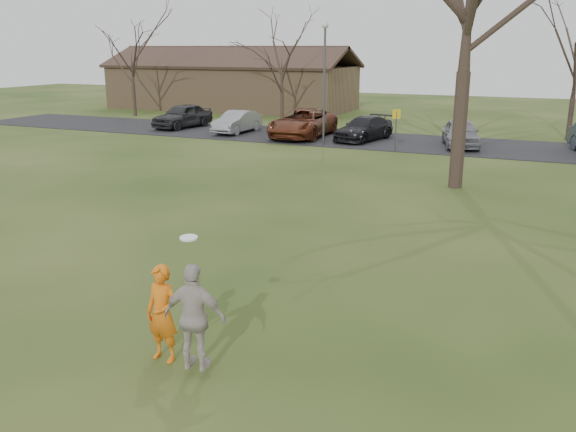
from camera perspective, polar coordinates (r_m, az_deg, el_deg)
The scene contains 13 objects.
ground at distance 10.33m, azimuth -9.16°, elevation -13.66°, with size 120.00×120.00×0.00m, color #1E380F.
parking_strip at distance 33.26m, azimuth 14.70°, elevation 6.56°, with size 62.00×6.50×0.04m, color black.
player_defender at distance 10.17m, azimuth -11.83°, elevation -9.05°, with size 0.61×0.40×1.66m, color orange.
car_0 at distance 39.55m, azimuth -9.99°, elevation 9.36°, with size 1.79×4.45×1.52m, color #29292B.
car_1 at distance 36.74m, azimuth -4.86°, elevation 8.90°, with size 1.38×3.97×1.31m, color gray.
car_2 at distance 34.85m, azimuth 1.42°, elevation 8.82°, with size 2.65×5.75×1.60m, color #5F2916.
car_3 at distance 33.90m, azimuth 7.24°, elevation 8.25°, with size 1.80×4.42×1.28m, color black.
car_4 at distance 32.65m, azimuth 16.07°, elevation 7.59°, with size 1.66×4.13×1.41m, color gray.
catching_play at distance 9.53m, azimuth -8.83°, elevation -9.49°, with size 1.08×0.57×2.19m.
building at distance 52.01m, azimuth -5.37°, elevation 12.26°, with size 20.60×8.50×5.14m.
lamp_post at distance 31.97m, azimuth 3.49°, elevation 13.81°, with size 0.34×0.34×6.27m.
sign_yellow at distance 30.53m, azimuth 10.22°, elevation 8.76°, with size 0.35×0.35×2.08m.
small_tree_row at distance 37.58m, azimuth 23.18°, elevation 12.78°, with size 55.00×5.90×8.50m.
Camera 1 is at (5.01, -7.50, 5.04)m, focal length 37.45 mm.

